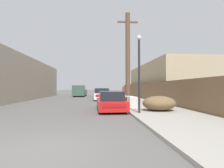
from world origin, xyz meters
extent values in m
plane|color=#595654|center=(0.00, 0.00, 0.00)|extent=(220.00, 220.00, 0.00)
cube|color=#9E998E|center=(5.30, 23.50, 0.06)|extent=(4.20, 63.00, 0.12)
cube|color=silver|center=(3.73, 8.41, 0.48)|extent=(0.85, 1.89, 0.72)
cube|color=white|center=(3.73, 8.41, 0.86)|extent=(0.82, 1.81, 0.03)
cube|color=#333335|center=(3.89, 8.99, 0.88)|extent=(0.04, 0.20, 0.02)
cube|color=gray|center=(3.71, 8.70, 0.88)|extent=(0.74, 0.12, 0.01)
cube|color=gray|center=(3.75, 8.13, 0.88)|extent=(0.74, 0.12, 0.01)
cube|color=red|center=(2.25, 7.49, 0.42)|extent=(1.82, 4.54, 0.56)
cube|color=black|center=(2.26, 7.09, 0.99)|extent=(1.53, 2.19, 0.56)
cube|color=#B21414|center=(2.31, 5.23, 0.52)|extent=(1.34, 0.06, 0.20)
cylinder|color=black|center=(1.48, 8.87, 0.32)|extent=(0.21, 0.64, 0.64)
cylinder|color=black|center=(2.96, 8.91, 0.32)|extent=(0.21, 0.64, 0.64)
cylinder|color=black|center=(1.55, 6.08, 0.32)|extent=(0.21, 0.64, 0.64)
cylinder|color=black|center=(3.03, 6.12, 0.32)|extent=(0.21, 0.64, 0.64)
cube|color=silver|center=(1.90, 17.02, 0.51)|extent=(2.05, 4.39, 0.71)
cube|color=black|center=(1.90, 16.85, 1.14)|extent=(1.72, 2.48, 0.56)
cube|color=#B21414|center=(1.97, 14.85, 0.63)|extent=(1.48, 0.08, 0.25)
cylinder|color=black|center=(1.02, 18.34, 0.33)|extent=(0.22, 0.67, 0.66)
cylinder|color=black|center=(2.68, 18.39, 0.33)|extent=(0.22, 0.67, 0.66)
cylinder|color=black|center=(1.11, 15.66, 0.33)|extent=(0.22, 0.67, 0.66)
cylinder|color=black|center=(2.77, 15.71, 0.33)|extent=(0.22, 0.67, 0.66)
cube|color=gray|center=(1.96, 24.95, 0.50)|extent=(2.13, 4.70, 0.71)
cube|color=black|center=(1.97, 24.77, 1.14)|extent=(1.75, 2.67, 0.56)
cube|color=#B21414|center=(2.09, 22.64, 0.63)|extent=(1.45, 0.11, 0.25)
cylinder|color=black|center=(1.06, 26.33, 0.32)|extent=(0.24, 0.66, 0.65)
cylinder|color=black|center=(2.68, 26.43, 0.32)|extent=(0.24, 0.66, 0.65)
cylinder|color=black|center=(1.23, 23.48, 0.32)|extent=(0.24, 0.66, 0.65)
cylinder|color=black|center=(2.85, 23.58, 0.32)|extent=(0.24, 0.66, 0.65)
cube|color=#385647|center=(-1.52, 26.42, 0.66)|extent=(2.11, 5.91, 0.93)
cube|color=#385647|center=(-1.58, 24.82, 1.49)|extent=(1.88, 2.69, 0.75)
cube|color=black|center=(-1.58, 24.82, 1.52)|extent=(1.92, 2.64, 0.41)
cylinder|color=black|center=(-0.79, 24.58, 0.38)|extent=(0.29, 0.78, 0.77)
cylinder|color=black|center=(-2.38, 24.64, 0.38)|extent=(0.29, 0.78, 0.77)
cylinder|color=black|center=(-0.67, 28.21, 0.38)|extent=(0.29, 0.78, 0.77)
cylinder|color=black|center=(-2.26, 28.26, 0.38)|extent=(0.29, 0.78, 0.77)
cylinder|color=brown|center=(4.04, 10.73, 4.10)|extent=(0.40, 0.40, 7.95)
cube|color=brown|center=(4.04, 10.73, 7.28)|extent=(1.80, 0.12, 0.12)
cylinder|color=#232326|center=(3.69, 5.22, 2.15)|extent=(0.12, 0.12, 4.07)
sphere|color=white|center=(3.69, 5.22, 4.32)|extent=(0.26, 0.26, 0.26)
ellipsoid|color=brown|center=(5.11, 6.00, 0.56)|extent=(2.02, 1.71, 0.89)
cube|color=brown|center=(7.25, 16.41, 1.10)|extent=(0.08, 32.11, 1.95)
cube|color=tan|center=(-10.05, 18.34, 2.58)|extent=(7.00, 25.49, 5.16)
cube|color=tan|center=(10.91, 20.24, 2.38)|extent=(6.00, 17.02, 4.77)
cylinder|color=#282D42|center=(5.60, 23.36, 0.53)|extent=(0.28, 0.28, 0.82)
cylinder|color=#B72D33|center=(5.60, 23.36, 1.26)|extent=(0.34, 0.34, 0.65)
sphere|color=#8C664C|center=(5.60, 23.36, 1.71)|extent=(0.25, 0.25, 0.25)
camera|label=1|loc=(1.32, -4.31, 1.52)|focal=28.00mm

